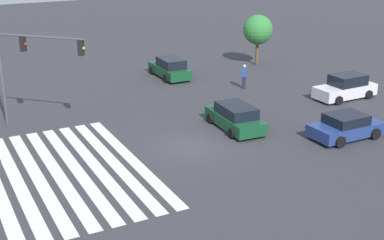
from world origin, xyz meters
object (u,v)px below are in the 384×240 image
at_px(traffic_signal_mast, 26,59).
at_px(tree_corner_b, 258,30).
at_px(pedestrian, 244,75).
at_px(car_0, 346,127).
at_px(car_1, 235,117).
at_px(car_5, 170,68).
at_px(car_3, 346,87).

relative_size(traffic_signal_mast, tree_corner_b, 1.33).
bearing_deg(pedestrian, traffic_signal_mast, -39.47).
xyz_separation_m(car_0, tree_corner_b, (-16.67, 5.27, 2.39)).
height_order(car_1, tree_corner_b, tree_corner_b).
bearing_deg(car_5, pedestrian, -146.11).
relative_size(car_0, tree_corner_b, 0.97).
xyz_separation_m(pedestrian, tree_corner_b, (-5.69, 4.98, 2.02)).
height_order(car_0, car_1, car_1).
distance_m(car_1, car_5, 12.33).
relative_size(car_1, car_5, 1.00).
height_order(car_1, car_3, car_3).
distance_m(traffic_signal_mast, car_5, 14.14).
xyz_separation_m(car_0, car_1, (-4.12, -4.74, 0.05)).
bearing_deg(pedestrian, car_1, 10.26).
bearing_deg(car_3, tree_corner_b, -91.65).
bearing_deg(car_3, pedestrian, -48.38).
xyz_separation_m(car_1, car_5, (-12.23, 1.54, 0.04)).
bearing_deg(traffic_signal_mast, car_3, 33.46).
xyz_separation_m(car_0, car_3, (-5.70, 5.24, 0.11)).
relative_size(traffic_signal_mast, pedestrian, 3.15).
height_order(traffic_signal_mast, tree_corner_b, traffic_signal_mast).
xyz_separation_m(traffic_signal_mast, tree_corner_b, (-6.78, 20.58, -1.08)).
distance_m(car_0, car_1, 6.29).
xyz_separation_m(car_5, tree_corner_b, (-0.31, 8.47, 2.30)).
bearing_deg(tree_corner_b, car_0, -17.53).
distance_m(car_3, car_5, 13.60).
distance_m(traffic_signal_mast, car_0, 18.56).
distance_m(car_1, pedestrian, 8.51).
bearing_deg(car_0, traffic_signal_mast, 146.78).
height_order(car_5, pedestrian, pedestrian).
bearing_deg(traffic_signal_mast, car_1, 16.38).
bearing_deg(car_1, tree_corner_b, -35.34).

